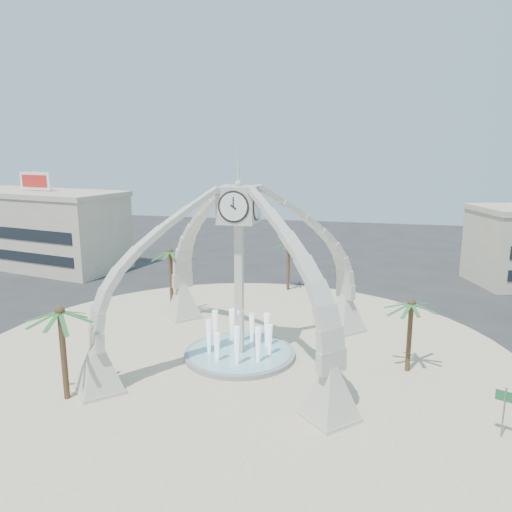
% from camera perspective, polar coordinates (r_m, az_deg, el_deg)
% --- Properties ---
extents(ground, '(140.00, 140.00, 0.00)m').
position_cam_1_polar(ground, '(36.81, -1.88, -11.47)').
color(ground, '#282828').
rests_on(ground, ground).
extents(plaza, '(40.00, 40.00, 0.06)m').
position_cam_1_polar(plaza, '(36.80, -1.88, -11.43)').
color(plaza, beige).
rests_on(plaza, ground).
extents(clock_tower, '(17.94, 17.94, 16.30)m').
position_cam_1_polar(clock_tower, '(34.72, -1.95, -1.61)').
color(clock_tower, '#BBB6A6').
rests_on(clock_tower, ground).
extents(fountain, '(8.00, 8.00, 3.62)m').
position_cam_1_polar(fountain, '(36.70, -1.88, -11.05)').
color(fountain, gray).
rests_on(fountain, ground).
extents(building_nw, '(23.75, 13.73, 11.90)m').
position_cam_1_polar(building_nw, '(68.84, -23.44, 2.90)').
color(building_nw, beige).
rests_on(building_nw, ground).
extents(palm_east, '(3.96, 3.96, 5.48)m').
position_cam_1_polar(palm_east, '(34.46, 17.35, -5.26)').
color(palm_east, brown).
rests_on(palm_east, ground).
extents(palm_west, '(4.19, 4.19, 6.65)m').
position_cam_1_polar(palm_west, '(44.09, -9.78, 0.41)').
color(palm_west, brown).
rests_on(palm_west, ground).
extents(palm_north, '(3.90, 3.90, 5.87)m').
position_cam_1_polar(palm_north, '(52.11, 3.75, 1.56)').
color(palm_north, brown).
rests_on(palm_north, ground).
extents(palm_south, '(3.80, 3.80, 6.26)m').
position_cam_1_polar(palm_south, '(31.22, -21.50, -6.02)').
color(palm_south, brown).
rests_on(palm_south, ground).
extents(street_sign, '(0.97, 0.42, 2.82)m').
position_cam_1_polar(street_sign, '(29.57, 26.56, -14.75)').
color(street_sign, slate).
rests_on(street_sign, ground).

